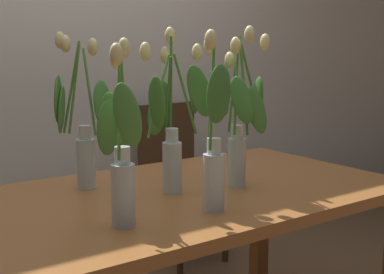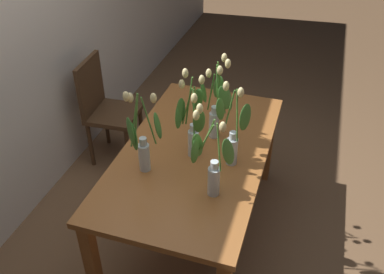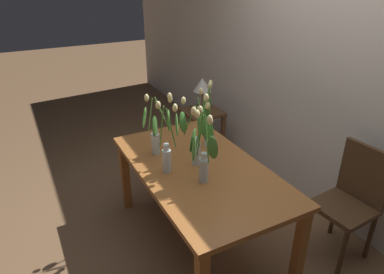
{
  "view_description": "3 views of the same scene",
  "coord_description": "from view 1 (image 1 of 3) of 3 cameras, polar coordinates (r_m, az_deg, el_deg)",
  "views": [
    {
      "loc": [
        -0.97,
        -1.45,
        1.22
      ],
      "look_at": [
        0.07,
        0.04,
        0.92
      ],
      "focal_mm": 46.97,
      "sensor_mm": 36.0,
      "label": 1
    },
    {
      "loc": [
        -2.05,
        -0.64,
        2.39
      ],
      "look_at": [
        -0.08,
        -0.01,
        0.9
      ],
      "focal_mm": 39.55,
      "sensor_mm": 36.0,
      "label": 2
    },
    {
      "loc": [
        2.0,
        -1.12,
        2.11
      ],
      "look_at": [
        -0.02,
        -0.06,
        1.0
      ],
      "focal_mm": 32.34,
      "sensor_mm": 36.0,
      "label": 3
    }
  ],
  "objects": [
    {
      "name": "dining_table",
      "position": [
        1.84,
        -1.04,
        -8.8
      ],
      "size": [
        1.6,
        0.9,
        0.74
      ],
      "color": "#A3602D",
      "rests_on": "ground"
    },
    {
      "name": "dining_chair",
      "position": [
        3.01,
        -1.71,
        -4.02
      ],
      "size": [
        0.43,
        0.43,
        0.93
      ],
      "color": "#4C331E",
      "rests_on": "ground"
    },
    {
      "name": "tulip_vase_3",
      "position": [
        1.75,
        -2.47,
        0.98
      ],
      "size": [
        0.27,
        0.22,
        0.58
      ],
      "color": "silver",
      "rests_on": "dining_table"
    },
    {
      "name": "tulip_vase_4",
      "position": [
        1.54,
        2.3,
        -1.37
      ],
      "size": [
        0.14,
        0.22,
        0.55
      ],
      "color": "silver",
      "rests_on": "dining_table"
    },
    {
      "name": "tulip_vase_1",
      "position": [
        1.43,
        -8.09,
        -2.13
      ],
      "size": [
        0.15,
        0.26,
        0.53
      ],
      "color": "silver",
      "rests_on": "dining_table"
    },
    {
      "name": "tulip_vase_2",
      "position": [
        1.83,
        -12.5,
        0.55
      ],
      "size": [
        0.19,
        0.19,
        0.56
      ],
      "color": "silver",
      "rests_on": "dining_table"
    },
    {
      "name": "room_wall_rear",
      "position": [
        2.93,
        -15.85,
        11.53
      ],
      "size": [
        9.0,
        0.1,
        2.7
      ],
      "primitive_type": "cube",
      "color": "silver",
      "rests_on": "ground"
    },
    {
      "name": "tulip_vase_0",
      "position": [
        1.82,
        5.49,
        1.34
      ],
      "size": [
        0.21,
        0.21,
        0.58
      ],
      "color": "silver",
      "rests_on": "dining_table"
    }
  ]
}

